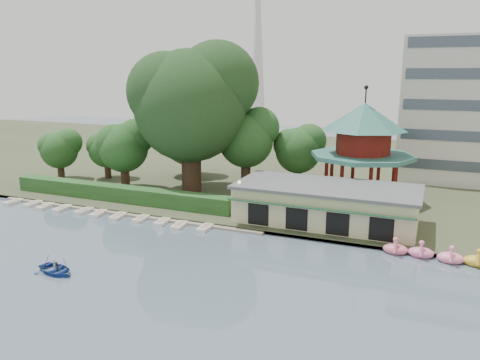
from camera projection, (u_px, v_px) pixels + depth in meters
The scene contains 13 objects.
ground_plane at pixel (116, 300), 32.87m from camera, with size 220.00×220.00×0.00m, color slate.
shore at pixel (306, 165), 79.58m from camera, with size 220.00×70.00×0.40m, color #424930.
embankment at pixel (220, 225), 48.39m from camera, with size 220.00×0.60×0.30m, color gray.
dock at pixel (123, 213), 52.80m from camera, with size 34.00×1.60×0.24m, color gray.
boathouse at pixel (326, 203), 48.34m from camera, with size 18.60×9.39×3.90m.
pavilion at pixel (363, 142), 55.45m from camera, with size 12.40×12.40×13.50m.
broadcast_tower at pixel (258, 19), 166.75m from camera, with size 8.00×8.00×96.00m.
hedge at pixel (119, 193), 56.62m from camera, with size 30.00×2.00×1.80m, color #285724.
lamp_post at pixel (239, 193), 48.63m from camera, with size 0.36×0.36×4.28m.
big_tree at pixel (192, 98), 58.74m from camera, with size 15.59×14.53×19.20m.
small_trees at pixel (187, 142), 64.42m from camera, with size 39.33×16.73×10.82m.
moored_rowboats at pixel (100, 214), 52.29m from camera, with size 27.07×2.75×0.36m.
rowboat_with_passengers at pixel (56, 267), 37.22m from camera, with size 5.60×4.55×2.01m.
Camera 1 is at (19.66, -24.41, 15.71)m, focal length 35.00 mm.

